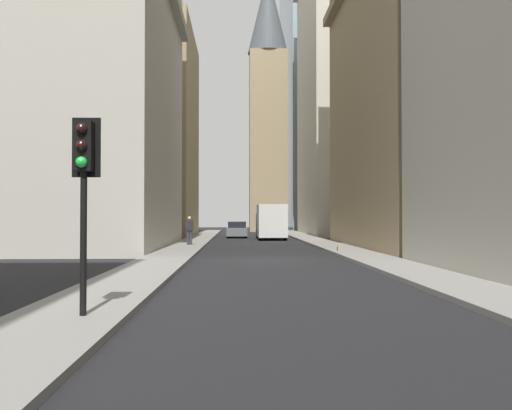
# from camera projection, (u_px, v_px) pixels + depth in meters

# --- Properties ---
(ground_plane) EXTENTS (135.00, 135.00, 0.00)m
(ground_plane) POSITION_uv_depth(u_px,v_px,m) (269.00, 260.00, 23.83)
(ground_plane) COLOR black
(sidewalk_right) EXTENTS (90.00, 2.20, 0.14)m
(sidewalk_right) POSITION_uv_depth(u_px,v_px,m) (166.00, 259.00, 23.67)
(sidewalk_right) COLOR gray
(sidewalk_right) RESTS_ON ground_plane
(sidewalk_left) EXTENTS (90.00, 2.20, 0.14)m
(sidewalk_left) POSITION_uv_depth(u_px,v_px,m) (370.00, 258.00, 23.99)
(sidewalk_left) COLOR gray
(sidewalk_left) RESTS_ON ground_plane
(building_left_far) EXTENTS (15.16, 10.50, 30.52)m
(building_left_far) POSITION_uv_depth(u_px,v_px,m) (354.00, 86.00, 55.56)
(building_left_far) COLOR beige
(building_left_far) RESTS_ON ground_plane
(building_left_midfar) EXTENTS (17.29, 10.50, 20.05)m
(building_left_midfar) POSITION_uv_depth(u_px,v_px,m) (437.00, 81.00, 32.45)
(building_left_midfar) COLOR #9E8966
(building_left_midfar) RESTS_ON ground_plane
(building_right_far) EXTENTS (14.77, 10.00, 19.57)m
(building_right_far) POSITION_uv_depth(u_px,v_px,m) (141.00, 134.00, 52.01)
(building_right_far) COLOR #9E8966
(building_right_far) RESTS_ON ground_plane
(building_right_midfar) EXTENTS (16.77, 10.50, 19.07)m
(building_right_midfar) POSITION_uv_depth(u_px,v_px,m) (85.00, 90.00, 32.82)
(building_right_midfar) COLOR #B7B2A5
(building_right_midfar) RESTS_ON ground_plane
(church_spire) EXTENTS (5.01, 5.01, 32.54)m
(church_spire) POSITION_uv_depth(u_px,v_px,m) (268.00, 95.00, 67.46)
(church_spire) COLOR #9E8966
(church_spire) RESTS_ON ground_plane
(delivery_truck) EXTENTS (6.46, 2.25, 2.84)m
(delivery_truck) POSITION_uv_depth(u_px,v_px,m) (271.00, 222.00, 44.77)
(delivery_truck) COLOR silver
(delivery_truck) RESTS_ON ground_plane
(hatchback_grey) EXTENTS (4.30, 1.78, 1.42)m
(hatchback_grey) POSITION_uv_depth(u_px,v_px,m) (237.00, 230.00, 48.35)
(hatchback_grey) COLOR slate
(hatchback_grey) RESTS_ON ground_plane
(traffic_light_foreground) EXTENTS (0.43, 0.52, 3.61)m
(traffic_light_foreground) POSITION_uv_depth(u_px,v_px,m) (84.00, 169.00, 9.81)
(traffic_light_foreground) COLOR black
(traffic_light_foreground) RESTS_ON sidewalk_right
(pedestrian) EXTENTS (0.26, 0.44, 1.76)m
(pedestrian) POSITION_uv_depth(u_px,v_px,m) (189.00, 229.00, 33.77)
(pedestrian) COLOR #33333D
(pedestrian) RESTS_ON sidewalk_right
(discarded_bottle) EXTENTS (0.07, 0.07, 0.27)m
(discarded_bottle) POSITION_uv_depth(u_px,v_px,m) (337.00, 249.00, 27.85)
(discarded_bottle) COLOR brown
(discarded_bottle) RESTS_ON sidewalk_left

